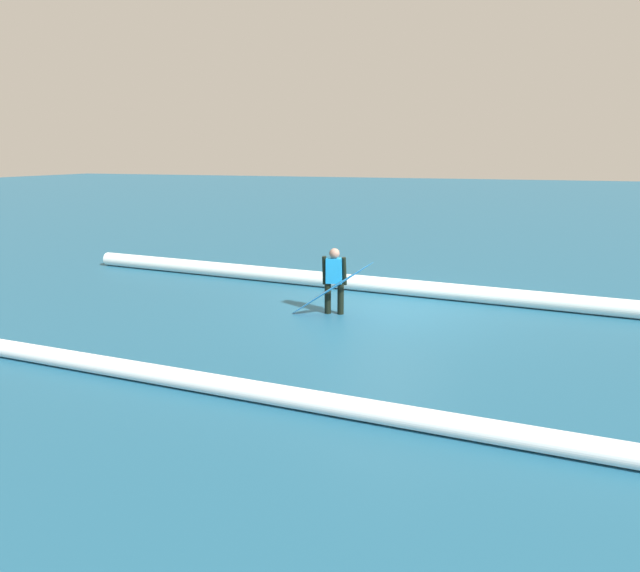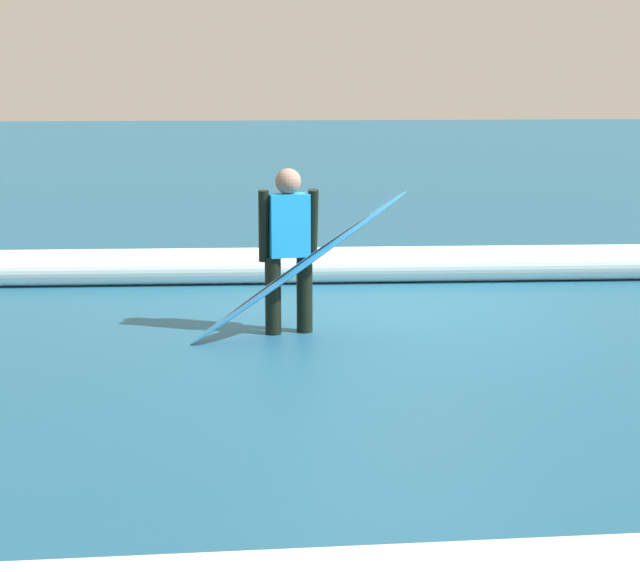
# 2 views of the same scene
# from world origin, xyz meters

# --- Properties ---
(ground_plane) EXTENTS (138.70, 138.70, 0.00)m
(ground_plane) POSITION_xyz_m (0.00, 0.00, 0.00)
(ground_plane) COLOR #1D5573
(surfer) EXTENTS (0.52, 0.25, 1.43)m
(surfer) POSITION_xyz_m (0.99, 0.58, 0.80)
(surfer) COLOR black
(surfer) RESTS_ON ground_plane
(surfboard) EXTENTS (1.84, 0.31, 1.29)m
(surfboard) POSITION_xyz_m (0.94, 0.90, 0.63)
(surfboard) COLOR #268CE5
(surfboard) RESTS_ON ground_plane
(wave_crest_foreground) EXTENTS (18.30, 1.78, 0.39)m
(wave_crest_foreground) POSITION_xyz_m (0.20, -1.60, 0.20)
(wave_crest_foreground) COLOR white
(wave_crest_foreground) RESTS_ON ground_plane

